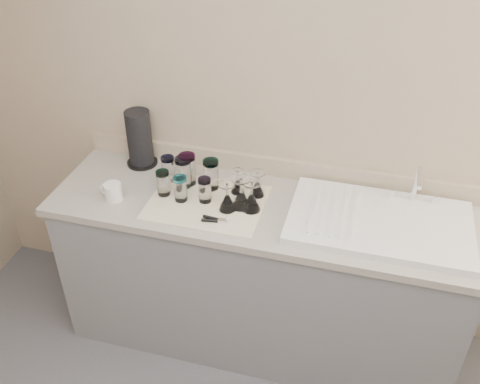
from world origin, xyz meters
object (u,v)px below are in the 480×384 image
(white_mug, at_px, (113,192))
(sink_unit, at_px, (380,222))
(tumbler_magenta, at_px, (163,183))
(goblet_front_left, at_px, (227,201))
(tumbler_cyan, at_px, (188,169))
(tumbler_extra, at_px, (183,172))
(goblet_front_right, at_px, (252,200))
(tumbler_lavender, at_px, (205,190))
(tumbler_blue, at_px, (181,188))
(goblet_extra, at_px, (241,197))
(tumbler_teal, at_px, (168,168))
(goblet_back_right, at_px, (257,187))
(tumbler_purple, at_px, (211,174))
(paper_towel_roll, at_px, (140,139))
(can_opener, at_px, (215,220))
(goblet_back_left, at_px, (238,185))

(white_mug, bearing_deg, sink_unit, 6.09)
(tumbler_magenta, relative_size, goblet_front_left, 0.88)
(sink_unit, bearing_deg, goblet_front_left, -173.62)
(tumbler_cyan, relative_size, tumbler_extra, 1.02)
(goblet_front_right, bearing_deg, tumbler_lavender, 177.72)
(tumbler_blue, xyz_separation_m, goblet_front_left, (0.24, -0.01, -0.02))
(tumbler_magenta, height_order, tumbler_extra, tumbler_extra)
(goblet_extra, bearing_deg, tumbler_extra, 163.60)
(tumbler_lavender, bearing_deg, tumbler_teal, 151.91)
(tumbler_magenta, xyz_separation_m, goblet_back_right, (0.44, 0.11, -0.02))
(tumbler_purple, distance_m, tumbler_blue, 0.18)
(goblet_back_right, distance_m, paper_towel_roll, 0.69)
(can_opener, xyz_separation_m, paper_towel_roll, (-0.53, 0.39, 0.13))
(tumbler_cyan, bearing_deg, goblet_extra, -21.73)
(goblet_front_left, height_order, can_opener, goblet_front_left)
(tumbler_blue, bearing_deg, goblet_back_right, 21.56)
(tumbler_purple, height_order, tumbler_blue, tumbler_purple)
(goblet_front_left, xyz_separation_m, paper_towel_roll, (-0.56, 0.28, 0.09))
(tumbler_magenta, distance_m, tumbler_extra, 0.12)
(tumbler_magenta, height_order, tumbler_blue, same)
(sink_unit, height_order, tumbler_lavender, sink_unit)
(tumbler_purple, distance_m, can_opener, 0.29)
(white_mug, bearing_deg, tumbler_purple, 25.84)
(tumbler_purple, relative_size, tumbler_magenta, 1.20)
(sink_unit, relative_size, tumbler_magenta, 6.31)
(sink_unit, xyz_separation_m, tumbler_teal, (-1.06, 0.09, 0.06))
(goblet_front_right, distance_m, paper_towel_roll, 0.72)
(tumbler_lavender, xyz_separation_m, can_opener, (0.10, -0.14, -0.06))
(tumbler_blue, distance_m, goblet_front_left, 0.24)
(tumbler_cyan, bearing_deg, sink_unit, -4.97)
(goblet_extra, bearing_deg, sink_unit, 3.61)
(goblet_back_left, height_order, goblet_back_right, goblet_back_right)
(tumbler_magenta, height_order, goblet_front_left, goblet_front_left)
(sink_unit, xyz_separation_m, goblet_front_left, (-0.70, -0.08, 0.04))
(tumbler_magenta, xyz_separation_m, goblet_front_left, (0.34, -0.04, -0.02))
(goblet_front_left, bearing_deg, tumbler_teal, 155.52)
(goblet_extra, bearing_deg, white_mug, -171.36)
(tumbler_extra, relative_size, goblet_front_right, 1.02)
(sink_unit, xyz_separation_m, goblet_front_right, (-0.59, -0.05, 0.04))
(tumbler_cyan, bearing_deg, tumbler_extra, -112.68)
(tumbler_magenta, relative_size, goblet_extra, 0.81)
(tumbler_magenta, relative_size, tumbler_blue, 1.01)
(tumbler_purple, bearing_deg, tumbler_blue, -128.09)
(tumbler_extra, height_order, goblet_extra, goblet_extra)
(tumbler_cyan, xyz_separation_m, goblet_back_right, (0.36, -0.01, -0.04))
(goblet_extra, bearing_deg, tumbler_purple, 147.99)
(tumbler_blue, xyz_separation_m, tumbler_extra, (-0.03, 0.12, 0.02))
(tumbler_extra, distance_m, goblet_extra, 0.34)
(tumbler_lavender, xyz_separation_m, goblet_extra, (0.18, 0.00, -0.01))
(tumbler_purple, relative_size, goblet_back_right, 1.20)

